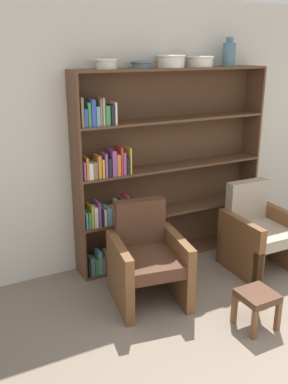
{
  "coord_description": "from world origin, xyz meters",
  "views": [
    {
      "loc": [
        -2.4,
        -1.14,
        2.27
      ],
      "look_at": [
        -0.6,
        2.32,
        0.95
      ],
      "focal_mm": 40.0,
      "sensor_mm": 36.0,
      "label": 1
    }
  ],
  "objects_px": {
    "armchair_leather": "(147,259)",
    "bowl_brass": "(200,61)",
    "vase_tall": "(229,54)",
    "bowl_sage": "(171,60)",
    "footstool": "(257,300)",
    "bowl_stoneware": "(141,64)",
    "armchair_cushioned": "(258,232)",
    "bowl_terracotta": "(107,63)",
    "bookshelf": "(156,171)"
  },
  "relations": [
    {
      "from": "bookshelf",
      "to": "vase_tall",
      "type": "distance_m",
      "value": 1.48
    },
    {
      "from": "bowl_stoneware",
      "to": "footstool",
      "type": "height_order",
      "value": "bowl_stoneware"
    },
    {
      "from": "bowl_sage",
      "to": "vase_tall",
      "type": "distance_m",
      "value": 0.72
    },
    {
      "from": "bowl_sage",
      "to": "footstool",
      "type": "relative_size",
      "value": 0.91
    },
    {
      "from": "vase_tall",
      "to": "bowl_brass",
      "type": "bearing_deg",
      "value": 180.0
    },
    {
      "from": "bowl_stoneware",
      "to": "bowl_sage",
      "type": "distance_m",
      "value": 0.34
    },
    {
      "from": "bowl_sage",
      "to": "bookshelf",
      "type": "bearing_deg",
      "value": 170.06
    },
    {
      "from": "vase_tall",
      "to": "footstool",
      "type": "bearing_deg",
      "value": -115.88
    },
    {
      "from": "bowl_terracotta",
      "to": "footstool",
      "type": "relative_size",
      "value": 0.66
    },
    {
      "from": "bowl_terracotta",
      "to": "armchair_leather",
      "type": "relative_size",
      "value": 0.23
    },
    {
      "from": "vase_tall",
      "to": "armchair_leather",
      "type": "relative_size",
      "value": 0.33
    },
    {
      "from": "bowl_terracotta",
      "to": "footstool",
      "type": "bearing_deg",
      "value": -65.61
    },
    {
      "from": "bookshelf",
      "to": "bowl_sage",
      "type": "xyz_separation_m",
      "value": [
        0.14,
        -0.02,
        1.14
      ]
    },
    {
      "from": "armchair_cushioned",
      "to": "bowl_terracotta",
      "type": "bearing_deg",
      "value": -24.62
    },
    {
      "from": "armchair_leather",
      "to": "bowl_brass",
      "type": "bearing_deg",
      "value": -135.67
    },
    {
      "from": "bookshelf",
      "to": "footstool",
      "type": "height_order",
      "value": "bookshelf"
    },
    {
      "from": "vase_tall",
      "to": "bowl_sage",
      "type": "bearing_deg",
      "value": -180.0
    },
    {
      "from": "bookshelf",
      "to": "bowl_sage",
      "type": "relative_size",
      "value": 7.39
    },
    {
      "from": "bowl_terracotta",
      "to": "vase_tall",
      "type": "height_order",
      "value": "vase_tall"
    },
    {
      "from": "bowl_terracotta",
      "to": "bowl_stoneware",
      "type": "relative_size",
      "value": 1.02
    },
    {
      "from": "bookshelf",
      "to": "vase_tall",
      "type": "relative_size",
      "value": 7.33
    },
    {
      "from": "bookshelf",
      "to": "bowl_stoneware",
      "type": "relative_size",
      "value": 10.45
    },
    {
      "from": "bookshelf",
      "to": "bowl_terracotta",
      "type": "distance_m",
      "value": 1.25
    },
    {
      "from": "bowl_sage",
      "to": "armchair_leather",
      "type": "relative_size",
      "value": 0.32
    },
    {
      "from": "bowl_sage",
      "to": "footstool",
      "type": "xyz_separation_m",
      "value": [
        -0.01,
        -1.51,
        -1.89
      ]
    },
    {
      "from": "bowl_sage",
      "to": "armchair_cushioned",
      "type": "bearing_deg",
      "value": -43.9
    },
    {
      "from": "armchair_leather",
      "to": "armchair_cushioned",
      "type": "height_order",
      "value": "same"
    },
    {
      "from": "bowl_sage",
      "to": "armchair_leather",
      "type": "height_order",
      "value": "bowl_sage"
    },
    {
      "from": "bookshelf",
      "to": "armchair_leather",
      "type": "height_order",
      "value": "bookshelf"
    },
    {
      "from": "armchair_cushioned",
      "to": "bowl_brass",
      "type": "bearing_deg",
      "value": -61.09
    },
    {
      "from": "bookshelf",
      "to": "bowl_sage",
      "type": "distance_m",
      "value": 1.15
    },
    {
      "from": "bookshelf",
      "to": "bowl_stoneware",
      "type": "bearing_deg",
      "value": -172.75
    },
    {
      "from": "bowl_stoneware",
      "to": "vase_tall",
      "type": "relative_size",
      "value": 0.7
    },
    {
      "from": "bowl_terracotta",
      "to": "bowl_brass",
      "type": "bearing_deg",
      "value": -0.0
    },
    {
      "from": "bowl_stoneware",
      "to": "armchair_leather",
      "type": "xyz_separation_m",
      "value": [
        -0.29,
        -0.69,
        -1.72
      ]
    },
    {
      "from": "bowl_stoneware",
      "to": "bowl_sage",
      "type": "bearing_deg",
      "value": 0.0
    },
    {
      "from": "bowl_stoneware",
      "to": "bowl_brass",
      "type": "distance_m",
      "value": 0.69
    },
    {
      "from": "bowl_sage",
      "to": "armchair_cushioned",
      "type": "relative_size",
      "value": 0.32
    },
    {
      "from": "armchair_leather",
      "to": "bowl_terracotta",
      "type": "bearing_deg",
      "value": -74.91
    },
    {
      "from": "bowl_terracotta",
      "to": "bowl_sage",
      "type": "distance_m",
      "value": 0.7
    },
    {
      "from": "bowl_brass",
      "to": "footstool",
      "type": "xyz_separation_m",
      "value": [
        -0.37,
        -1.51,
        -1.89
      ]
    },
    {
      "from": "bowl_terracotta",
      "to": "bowl_stoneware",
      "type": "distance_m",
      "value": 0.36
    },
    {
      "from": "bowl_brass",
      "to": "footstool",
      "type": "bearing_deg",
      "value": -103.71
    },
    {
      "from": "armchair_cushioned",
      "to": "vase_tall",
      "type": "bearing_deg",
      "value": -89.1
    },
    {
      "from": "bowl_terracotta",
      "to": "bowl_brass",
      "type": "distance_m",
      "value": 1.05
    },
    {
      "from": "vase_tall",
      "to": "armchair_cushioned",
      "type": "distance_m",
      "value": 1.93
    },
    {
      "from": "bookshelf",
      "to": "bowl_brass",
      "type": "relative_size",
      "value": 7.71
    },
    {
      "from": "bowl_stoneware",
      "to": "bowl_sage",
      "type": "height_order",
      "value": "bowl_sage"
    },
    {
      "from": "footstool",
      "to": "bowl_brass",
      "type": "bearing_deg",
      "value": 76.29
    },
    {
      "from": "armchair_leather",
      "to": "bowl_stoneware",
      "type": "bearing_deg",
      "value": -103.62
    }
  ]
}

